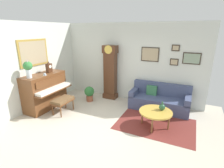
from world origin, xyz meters
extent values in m
cube|color=beige|center=(0.00, 0.00, -0.05)|extent=(6.40, 6.00, 0.10)
cube|color=silver|center=(-2.60, 0.00, 1.40)|extent=(0.10, 4.90, 2.80)
cube|color=#B28E3D|center=(-2.54, 0.40, 1.85)|extent=(0.03, 1.10, 0.84)
cube|color=tan|center=(-2.52, 0.40, 1.85)|extent=(0.01, 0.98, 0.72)
cube|color=silver|center=(0.00, 2.40, 1.40)|extent=(5.30, 0.10, 2.80)
cube|color=#33281E|center=(1.55, 2.33, 2.00)|extent=(0.24, 0.03, 0.20)
cube|color=tan|center=(1.55, 2.32, 2.00)|extent=(0.18, 0.01, 0.14)
cube|color=#33281E|center=(2.05, 2.33, 1.70)|extent=(0.52, 0.03, 0.36)
cube|color=gray|center=(2.05, 2.32, 1.70)|extent=(0.46, 0.01, 0.30)
cube|color=#33281E|center=(0.75, 2.33, 1.75)|extent=(0.60, 0.03, 0.48)
cube|color=tan|center=(0.75, 2.32, 1.75)|extent=(0.54, 0.01, 0.42)
cube|color=#33281E|center=(1.55, 2.33, 1.55)|extent=(0.26, 0.03, 0.22)
cube|color=tan|center=(1.55, 2.32, 1.55)|extent=(0.20, 0.01, 0.16)
cube|color=maroon|center=(1.36, 0.88, 0.00)|extent=(2.10, 1.50, 0.01)
cube|color=brown|center=(-2.25, 0.40, 0.59)|extent=(0.60, 1.44, 1.18)
cube|color=brown|center=(-1.82, 0.40, 0.68)|extent=(0.28, 1.38, 0.04)
cube|color=white|center=(-1.82, 0.40, 0.74)|extent=(0.26, 1.32, 0.08)
cube|color=brown|center=(-1.93, 0.40, 0.98)|extent=(0.03, 1.20, 0.20)
cube|color=brown|center=(-1.47, 0.35, 0.38)|extent=(0.42, 0.70, 0.04)
cube|color=brown|center=(-1.47, 0.35, 0.44)|extent=(0.40, 0.68, 0.08)
cylinder|color=brown|center=(-1.31, 0.05, 0.18)|extent=(0.04, 0.04, 0.36)
cylinder|color=brown|center=(-1.31, 0.65, 0.18)|extent=(0.04, 0.04, 0.36)
cylinder|color=brown|center=(-1.63, 0.05, 0.18)|extent=(0.04, 0.04, 0.36)
cylinder|color=brown|center=(-1.63, 0.65, 0.18)|extent=(0.04, 0.04, 0.36)
cube|color=#4C2B19|center=(-0.65, 2.12, 0.09)|extent=(0.52, 0.34, 0.18)
cube|color=#4C2B19|center=(-0.65, 2.12, 0.89)|extent=(0.44, 0.28, 1.78)
cube|color=#4C2B19|center=(-0.65, 2.12, 1.88)|extent=(0.52, 0.32, 0.28)
cylinder|color=gold|center=(-0.65, 1.97, 1.88)|extent=(0.30, 0.02, 0.30)
cylinder|color=gold|center=(-0.65, 2.07, 0.95)|extent=(0.03, 0.03, 0.70)
cube|color=#424C70|center=(1.26, 1.90, 0.21)|extent=(1.90, 0.80, 0.42)
cube|color=#424C70|center=(1.26, 2.20, 0.62)|extent=(1.90, 0.20, 0.44)
cube|color=#424C70|center=(0.40, 1.90, 0.50)|extent=(0.18, 0.80, 0.20)
cube|color=#424C70|center=(2.12, 1.90, 0.50)|extent=(0.18, 0.80, 0.20)
cube|color=#38754C|center=(0.96, 2.04, 0.58)|extent=(0.34, 0.12, 0.32)
cylinder|color=gold|center=(1.36, 0.77, 0.44)|extent=(0.88, 0.88, 0.04)
torus|color=brown|center=(1.36, 0.77, 0.44)|extent=(0.88, 0.88, 0.04)
cylinder|color=brown|center=(1.36, 1.13, 0.21)|extent=(0.04, 0.04, 0.42)
cylinder|color=brown|center=(1.72, 0.77, 0.21)|extent=(0.04, 0.04, 0.42)
cylinder|color=brown|center=(1.36, 0.41, 0.21)|extent=(0.04, 0.04, 0.42)
cylinder|color=brown|center=(1.00, 0.77, 0.21)|extent=(0.04, 0.04, 0.42)
cube|color=#4C2B19|center=(-2.23, 0.67, 1.33)|extent=(0.12, 0.18, 0.30)
cylinder|color=white|center=(-2.17, 0.67, 1.38)|extent=(0.01, 0.11, 0.11)
cone|color=#4C2B19|center=(-2.23, 0.67, 1.52)|extent=(0.10, 0.10, 0.08)
cylinder|color=silver|center=(-2.23, -0.12, 1.31)|extent=(0.15, 0.15, 0.26)
sphere|color=#387F3D|center=(-2.23, -0.12, 1.55)|extent=(0.26, 0.26, 0.26)
cone|color=#D199B7|center=(-2.20, -0.14, 1.68)|extent=(0.06, 0.06, 0.16)
cylinder|color=#ADC6D6|center=(-2.07, 0.32, 1.18)|extent=(0.12, 0.12, 0.01)
cylinder|color=#ADC6D6|center=(-2.07, 0.32, 1.21)|extent=(0.08, 0.08, 0.06)
cylinder|color=#234C33|center=(1.50, 0.91, 0.47)|extent=(0.09, 0.09, 0.01)
sphere|color=#285638|center=(1.50, 0.91, 0.54)|extent=(0.17, 0.17, 0.17)
cylinder|color=#285638|center=(1.50, 0.91, 0.66)|extent=(0.04, 0.04, 0.08)
cylinder|color=#935138|center=(-1.21, 1.50, 0.11)|extent=(0.24, 0.24, 0.22)
sphere|color=#2D6B33|center=(-1.21, 1.50, 0.38)|extent=(0.36, 0.36, 0.36)
camera|label=1|loc=(2.09, -3.51, 2.55)|focal=27.53mm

